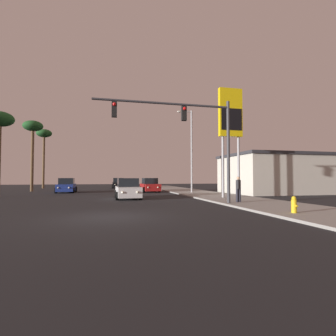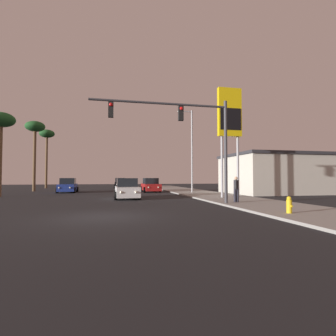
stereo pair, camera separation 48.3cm
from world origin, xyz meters
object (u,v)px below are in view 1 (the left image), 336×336
fire_hydrant (294,205)px  palm_tree_mid (33,130)px  car_white (128,189)px  palm_tree_far (44,137)px  street_lamp (190,147)px  car_red (150,186)px  gas_station_sign (230,119)px  car_blue (66,186)px  traffic_light_mast (191,128)px  pedestrian_on_sidewalk (238,188)px  car_black (118,183)px

fire_hydrant → palm_tree_mid: size_ratio=0.09×
car_white → palm_tree_far: (-11.75, 23.97, 7.60)m
car_white → palm_tree_mid: (-10.87, 13.97, 6.99)m
street_lamp → fire_hydrant: bearing=-91.9°
car_red → gas_station_sign: size_ratio=0.48×
car_blue → gas_station_sign: size_ratio=0.48×
car_white → traffic_light_mast: traffic_light_mast is taller
car_red → pedestrian_on_sidewalk: (3.41, -15.55, 0.27)m
car_white → palm_tree_mid: palm_tree_mid is taller
car_red → car_black: bearing=-78.2°
car_black → car_blue: bearing=63.1°
fire_hydrant → palm_tree_far: palm_tree_far is taller
traffic_light_mast → street_lamp: size_ratio=0.95×
car_white → palm_tree_far: size_ratio=0.45×
palm_tree_far → palm_tree_mid: bearing=-85.0°
car_blue → palm_tree_mid: (-4.60, 3.51, 6.99)m
car_black → car_red: size_ratio=0.99×
car_blue → street_lamp: (13.47, -5.04, 4.36)m
traffic_light_mast → street_lamp: (3.86, 11.96, 0.33)m
gas_station_sign → fire_hydrant: size_ratio=11.84×
car_blue → pedestrian_on_sidewalk: 21.03m
car_white → gas_station_sign: (8.24, -2.10, 5.86)m
fire_hydrant → pedestrian_on_sidewalk: 5.51m
car_white → palm_tree_mid: size_ratio=0.49×
pedestrian_on_sidewalk → street_lamp: bearing=88.0°
car_blue → street_lamp: street_lamp is taller
car_white → street_lamp: (7.20, 5.41, 4.36)m
pedestrian_on_sidewalk → palm_tree_mid: (-17.66, 19.99, 6.71)m
car_blue → gas_station_sign: gas_station_sign is taller
car_blue → pedestrian_on_sidewalk: pedestrian_on_sidewalk is taller
traffic_light_mast → car_white: bearing=117.0°
car_black → pedestrian_on_sidewalk: size_ratio=2.59×
car_black → palm_tree_far: 14.14m
street_lamp → pedestrian_on_sidewalk: (-0.40, -11.43, -4.08)m
car_red → palm_tree_mid: palm_tree_mid is taller
street_lamp → fire_hydrant: (-0.56, -16.91, -4.63)m
car_black → car_white: same height
street_lamp → car_white: bearing=-143.1°
car_black → gas_station_sign: 26.73m
car_blue → car_white: bearing=119.3°
street_lamp → palm_tree_far: (-18.94, 18.55, 3.24)m
car_blue → traffic_light_mast: (9.61, -17.00, 4.03)m
traffic_light_mast → fire_hydrant: size_ratio=11.20×
car_white → pedestrian_on_sidewalk: (6.79, -6.02, 0.27)m
traffic_light_mast → pedestrian_on_sidewalk: size_ratio=5.09×
car_red → traffic_light_mast: 16.57m
car_white → street_lamp: size_ratio=0.48×
gas_station_sign → car_white: bearing=165.7°
car_black → car_white: 22.68m
traffic_light_mast → palm_tree_mid: 25.12m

